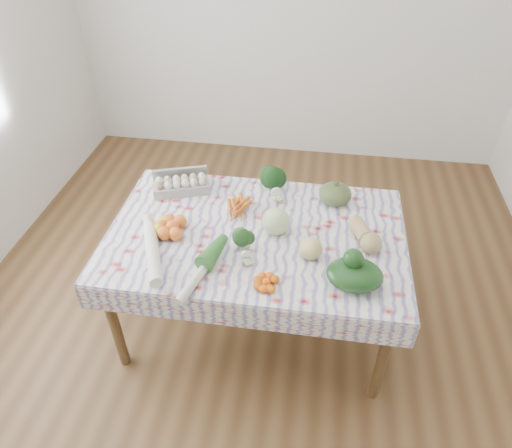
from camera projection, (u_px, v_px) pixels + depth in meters
The scene contains 17 objects.
ground at pixel (256, 319), 3.04m from camera, with size 4.50×4.50×0.00m, color #52351C.
wall_back at pixel (295, 5), 3.87m from camera, with size 4.00×0.04×2.80m, color silver.
dining_table at pixel (256, 243), 2.61m from camera, with size 1.60×1.00×0.75m.
tablecloth at pixel (256, 233), 2.56m from camera, with size 1.66×1.06×0.01m, color white.
egg_carton at pixel (181, 186), 2.83m from camera, with size 0.34×0.14×0.09m, color #9D9D98.
carrot_bunch at pixel (236, 210), 2.68m from camera, with size 0.22×0.20×0.04m, color orange.
kale_bunch at pixel (276, 183), 2.80m from camera, with size 0.17×0.15×0.15m, color #143B13.
kabocha_squash at pixel (335, 194), 2.73m from camera, with size 0.19×0.19×0.13m, color #46572C.
cabbage at pixel (276, 221), 2.51m from camera, with size 0.16×0.16×0.16m, color #B5CF8C.
butternut_squash at pixel (366, 234), 2.46m from camera, with size 0.11×0.25×0.11m, color tan.
orange_cluster at pixel (172, 227), 2.53m from camera, with size 0.25×0.25×0.08m, color orange.
broccoli at pixel (242, 247), 2.38m from camera, with size 0.14×0.14×0.10m, color #21501C.
mandarin_cluster at pixel (266, 282), 2.23m from camera, with size 0.16×0.16×0.05m, color orange.
grapefruit at pixel (311, 249), 2.36m from camera, with size 0.12×0.12×0.12m, color #D2C06F.
spinach_bag at pixel (355, 275), 2.22m from camera, with size 0.28×0.22×0.12m, color black.
daikon at pixel (153, 252), 2.38m from camera, with size 0.07×0.07×0.48m, color white.
leek at pixel (203, 270), 2.29m from camera, with size 0.05×0.05×0.46m, color beige.
Camera 1 is at (0.29, -1.93, 2.42)m, focal length 32.00 mm.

